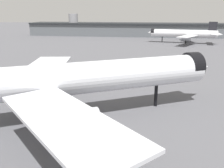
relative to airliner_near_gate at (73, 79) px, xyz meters
The scene contains 5 objects.
ground 8.91m from the airliner_near_gate, 101.16° to the right, with size 900.00×900.00×0.00m, color #56565B.
airliner_near_gate is the anchor object (origin of this frame).
airliner_far_taxiway 131.64m from the airliner_near_gate, 69.00° to the left, with size 48.72×43.50×14.45m.
terminal_building 171.93m from the airliner_near_gate, 83.75° to the left, with size 197.71×40.94×18.96m.
traffic_cone_wingtip 36.36m from the airliner_near_gate, 110.36° to the left, with size 0.47×0.47×0.59m, color #F2600C.
Camera 1 is at (11.51, -39.52, 20.50)m, focal length 38.00 mm.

